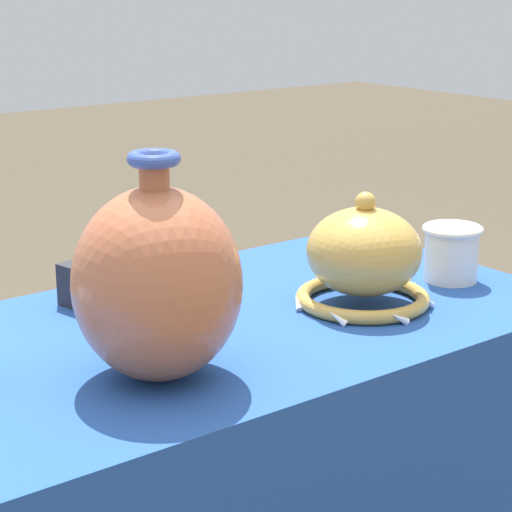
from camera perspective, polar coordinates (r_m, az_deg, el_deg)
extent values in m
cylinder|color=#38383D|center=(2.08, 5.04, -8.71)|extent=(0.04, 0.04, 0.65)
cube|color=#38383D|center=(1.45, -4.92, -5.23)|extent=(1.23, 0.56, 0.03)
cube|color=#234C9E|center=(1.45, -4.93, -4.56)|extent=(1.25, 0.58, 0.01)
ellipsoid|color=#BC6642|center=(1.26, -5.66, -1.61)|extent=(0.22, 0.22, 0.25)
cylinder|color=#BC6642|center=(1.22, -5.84, 4.62)|extent=(0.04, 0.04, 0.04)
torus|color=#3851A8|center=(1.22, -5.86, 5.56)|extent=(0.07, 0.07, 0.02)
torus|color=gold|center=(1.57, 6.11, -2.39)|extent=(0.21, 0.21, 0.02)
ellipsoid|color=gold|center=(1.55, 6.19, 0.26)|extent=(0.18, 0.18, 0.14)
sphere|color=gold|center=(1.53, 6.28, 3.08)|extent=(0.03, 0.03, 0.03)
cone|color=white|center=(1.64, 8.76, -1.66)|extent=(0.01, 0.03, 0.03)
cone|color=white|center=(1.67, 5.79, -1.25)|extent=(0.03, 0.03, 0.03)
cone|color=white|center=(1.63, 3.02, -1.65)|extent=(0.04, 0.02, 0.03)
cone|color=white|center=(1.54, 2.39, -2.66)|extent=(0.03, 0.04, 0.03)
cone|color=white|center=(1.48, 4.67, -3.55)|extent=(0.03, 0.04, 0.03)
cone|color=white|center=(1.49, 8.18, -3.54)|extent=(0.04, 0.02, 0.03)
cone|color=white|center=(1.56, 9.93, -2.65)|extent=(0.03, 0.03, 0.03)
cube|color=#232328|center=(1.58, -8.57, -1.55)|extent=(0.14, 0.13, 0.07)
cube|color=teal|center=(1.53, -7.20, -1.98)|extent=(0.10, 0.03, 0.06)
cylinder|color=white|center=(1.70, 11.10, 0.06)|extent=(0.09, 0.09, 0.09)
torus|color=white|center=(1.69, 11.18, 1.52)|extent=(0.10, 0.10, 0.01)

